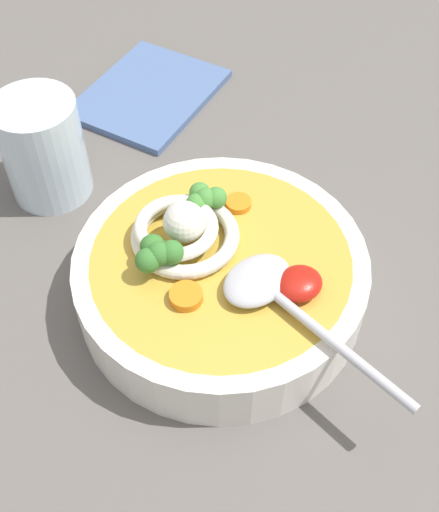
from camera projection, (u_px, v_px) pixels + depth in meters
The scene contains 11 objects.
table_slab at pixel (221, 309), 58.23cm from camera, with size 134.74×134.74×3.90cm, color #5B5651.
soup_bowl at pixel (220, 275), 54.81cm from camera, with size 24.28×24.28×5.23cm.
noodle_pile at pixel (183, 230), 52.96cm from camera, with size 9.88×9.69×3.97cm.
soup_spoon at pixel (270, 291), 49.64cm from camera, with size 6.69×17.53×1.60cm.
chili_sauce_dollop at pixel (299, 283), 50.04cm from camera, with size 3.73×3.35×1.68cm, color #B2190F.
broccoli_floret_beside_chili at pixel (205, 199), 54.47cm from camera, with size 3.60×3.10×2.85cm.
broccoli_floret_left at pixel (158, 254), 50.49cm from camera, with size 3.92×3.37×3.10cm.
carrot_slice_front at pixel (238, 203), 56.18cm from camera, with size 2.22×2.22×0.60cm, color orange.
carrot_slice_near_spoon at pixel (186, 296), 49.83cm from camera, with size 2.60×2.60×0.77cm, color orange.
drinking_glass at pixel (43, 149), 61.20cm from camera, with size 7.84×7.84×10.30cm, color silver.
folded_napkin at pixel (149, 94), 74.23cm from camera, with size 16.18×12.75×0.80cm, color #4C6693.
Camera 1 is at (18.20, 27.69, 50.06)cm, focal length 45.65 mm.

